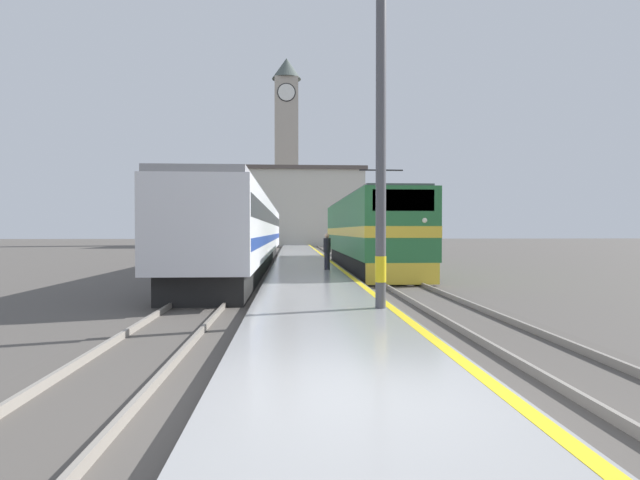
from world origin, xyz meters
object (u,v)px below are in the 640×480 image
object	(u,v)px
locomotive_train	(366,232)
clock_tower	(287,147)
passenger_train	(247,232)
person_on_platform	(327,251)
catenary_mast	(384,122)

from	to	relation	value
locomotive_train	clock_tower	size ratio (longest dim) A/B	0.64
passenger_train	person_on_platform	world-z (taller)	passenger_train
person_on_platform	clock_tower	size ratio (longest dim) A/B	0.06
clock_tower	locomotive_train	bearing A→B (deg)	-84.63
person_on_platform	clock_tower	xyz separation A→B (m)	(-2.32, 55.87, 14.21)
catenary_mast	person_on_platform	xyz separation A→B (m)	(-0.48, 11.52, -3.41)
locomotive_train	clock_tower	xyz separation A→B (m)	(-4.82, 51.33, 13.37)
passenger_train	person_on_platform	bearing A→B (deg)	-54.68
person_on_platform	catenary_mast	bearing A→B (deg)	-87.60
catenary_mast	clock_tower	size ratio (longest dim) A/B	0.29
locomotive_train	passenger_train	xyz separation A→B (m)	(-6.67, 1.35, 0.03)
passenger_train	person_on_platform	distance (m)	7.27
clock_tower	passenger_train	bearing A→B (deg)	-92.12
passenger_train	catenary_mast	distance (m)	18.20
passenger_train	clock_tower	bearing A→B (deg)	87.88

